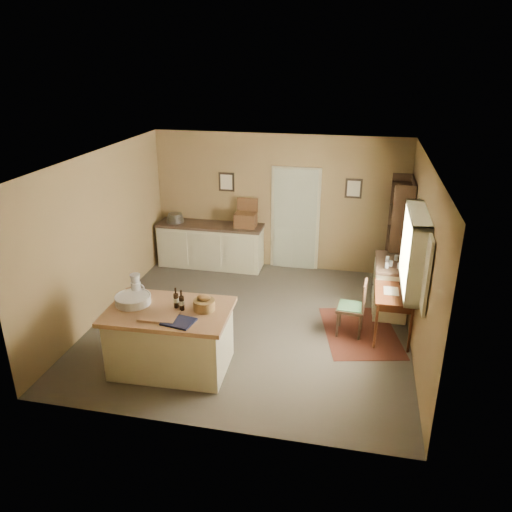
{
  "coord_description": "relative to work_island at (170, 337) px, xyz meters",
  "views": [
    {
      "loc": [
        1.56,
        -6.96,
        4.09
      ],
      "look_at": [
        0.05,
        0.13,
        1.15
      ],
      "focal_mm": 35.0,
      "sensor_mm": 36.0,
      "label": 1
    }
  ],
  "objects": [
    {
      "name": "ground",
      "position": [
        0.83,
        1.4,
        -0.48
      ],
      "size": [
        5.0,
        5.0,
        0.0
      ],
      "primitive_type": "plane",
      "color": "brown",
      "rests_on": "ground"
    },
    {
      "name": "framed_prints",
      "position": [
        1.03,
        3.88,
        1.24
      ],
      "size": [
        2.82,
        0.02,
        0.38
      ],
      "color": "black",
      "rests_on": "ground"
    },
    {
      "name": "wall_front",
      "position": [
        0.83,
        -1.1,
        0.87
      ],
      "size": [
        5.0,
        0.1,
        2.7
      ],
      "primitive_type": "cube",
      "color": "olive",
      "rests_on": "ground"
    },
    {
      "name": "rug",
      "position": [
        2.58,
        1.5,
        -0.48
      ],
      "size": [
        1.43,
        1.8,
        0.01
      ],
      "primitive_type": "cube",
      "rotation": [
        0.0,
        0.0,
        0.22
      ],
      "color": "#461B0F",
      "rests_on": "ground"
    },
    {
      "name": "wall_left",
      "position": [
        -1.67,
        1.4,
        0.87
      ],
      "size": [
        0.1,
        5.0,
        2.7
      ],
      "primitive_type": "cube",
      "color": "olive",
      "rests_on": "ground"
    },
    {
      "name": "right_cabinet",
      "position": [
        3.03,
        2.36,
        -0.02
      ],
      "size": [
        0.56,
        1.0,
        0.99
      ],
      "color": "beige",
      "rests_on": "ground"
    },
    {
      "name": "work_island",
      "position": [
        0.0,
        0.0,
        0.0
      ],
      "size": [
        1.7,
        1.14,
        1.2
      ],
      "rotation": [
        0.0,
        0.0,
        0.04
      ],
      "color": "beige",
      "rests_on": "ground"
    },
    {
      "name": "wall_right",
      "position": [
        3.33,
        1.4,
        0.87
      ],
      "size": [
        0.1,
        5.0,
        2.7
      ],
      "primitive_type": "cube",
      "color": "olive",
      "rests_on": "ground"
    },
    {
      "name": "ceiling",
      "position": [
        0.83,
        1.4,
        2.22
      ],
      "size": [
        5.0,
        5.0,
        0.0
      ],
      "primitive_type": "plane",
      "color": "silver",
      "rests_on": "wall_back"
    },
    {
      "name": "sideboard",
      "position": [
        -0.5,
        3.6,
        -0.0
      ],
      "size": [
        2.15,
        0.61,
        1.18
      ],
      "color": "beige",
      "rests_on": "ground"
    },
    {
      "name": "shelving_unit",
      "position": [
        3.18,
        3.22,
        0.56
      ],
      "size": [
        0.36,
        0.94,
        2.1
      ],
      "color": "black",
      "rests_on": "ground"
    },
    {
      "name": "writing_desk",
      "position": [
        3.03,
        1.5,
        0.19
      ],
      "size": [
        0.57,
        0.93,
        0.82
      ],
      "color": "#39190C",
      "rests_on": "ground"
    },
    {
      "name": "desk_chair",
      "position": [
        2.4,
        1.44,
        -0.03
      ],
      "size": [
        0.45,
        0.45,
        0.89
      ],
      "primitive_type": null,
      "rotation": [
        0.0,
        0.0,
        -0.07
      ],
      "color": "black",
      "rests_on": "ground"
    },
    {
      "name": "door",
      "position": [
        1.18,
        3.87,
        0.57
      ],
      "size": [
        0.97,
        0.06,
        2.11
      ],
      "primitive_type": "cube",
      "color": "#A7AD8F",
      "rests_on": "ground"
    },
    {
      "name": "window",
      "position": [
        3.25,
        1.2,
        1.07
      ],
      "size": [
        0.25,
        1.99,
        1.12
      ],
      "color": "beige",
      "rests_on": "ground"
    },
    {
      "name": "wall_back",
      "position": [
        0.83,
        3.9,
        0.87
      ],
      "size": [
        5.0,
        0.1,
        2.7
      ],
      "primitive_type": "cube",
      "color": "olive",
      "rests_on": "ground"
    }
  ]
}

